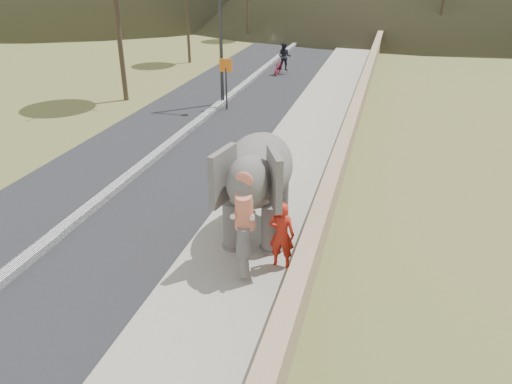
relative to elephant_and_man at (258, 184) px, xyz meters
The scene contains 8 objects.
ground 2.48m from the elephant_and_man, 90.52° to the right, with size 160.00×160.00×0.00m, color olive.
road 9.59m from the elephant_and_man, 121.99° to the left, with size 7.00×120.00×0.03m, color black.
median 9.57m from the elephant_and_man, 121.99° to the left, with size 0.35×120.00×0.22m, color black.
walkway 8.16m from the elephant_and_man, 90.13° to the left, with size 3.00×120.00×0.15m, color #9E9687.
parapet 8.25m from the elephant_and_man, 78.52° to the left, with size 0.30×120.00×1.10m, color tan.
signboard 11.95m from the elephant_and_man, 112.21° to the left, with size 0.60×0.08×2.40m.
elephant_and_man is the anchor object (origin of this frame).
motorcyclist 19.69m from the elephant_and_man, 100.86° to the left, with size 1.06×1.65×1.93m.
Camera 1 is at (2.96, -9.00, 6.70)m, focal length 35.00 mm.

